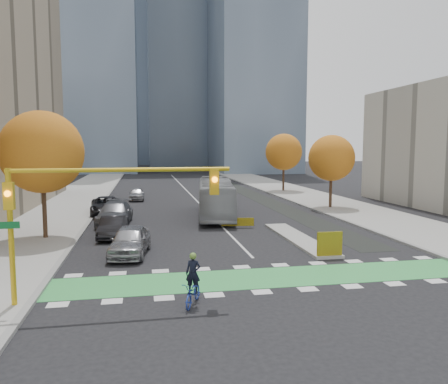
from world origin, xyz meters
name	(u,v)px	position (x,y,z in m)	size (l,w,h in m)	color
ground	(282,288)	(0.00, 0.00, 0.00)	(300.00, 300.00, 0.00)	black
sidewalk_west	(48,219)	(-13.50, 20.00, 0.07)	(7.00, 120.00, 0.15)	gray
sidewalk_east	(354,210)	(13.50, 20.00, 0.07)	(7.00, 120.00, 0.15)	gray
curb_west	(92,218)	(-10.00, 20.00, 0.07)	(0.30, 120.00, 0.16)	gray
curb_east	(319,211)	(10.00, 20.00, 0.07)	(0.30, 120.00, 0.16)	gray
bike_crossing	(272,277)	(0.00, 1.50, 0.01)	(20.00, 3.00, 0.01)	green
centre_line	(188,192)	(0.00, 40.00, 0.01)	(0.15, 70.00, 0.01)	silver
bike_lane_paint	(263,200)	(7.50, 30.00, 0.01)	(2.50, 50.00, 0.01)	black
median_island	(298,238)	(4.00, 9.00, 0.08)	(1.60, 10.00, 0.16)	gray
hazard_board	(330,244)	(4.00, 4.20, 0.80)	(1.40, 0.12, 1.30)	yellow
tower_nw	(86,19)	(-18.00, 90.00, 35.00)	(22.00, 22.00, 70.00)	#47566B
tower_nc	(183,7)	(6.00, 110.00, 45.00)	(20.00, 20.00, 90.00)	#47566B
tower_ne	(253,43)	(20.00, 85.00, 30.00)	(18.00, 24.00, 60.00)	#47566B
tower_far	(146,47)	(-4.00, 140.00, 40.00)	(26.00, 26.00, 80.00)	#47566B
tree_west	(42,152)	(-12.00, 12.00, 5.62)	(5.20, 5.20, 8.22)	#332114
tree_east_near	(331,158)	(12.00, 22.00, 4.86)	(4.40, 4.40, 7.08)	#332114
tree_east_far	(284,152)	(12.50, 38.00, 5.24)	(4.80, 4.80, 7.65)	#332114
traffic_signal_west	(83,199)	(-7.93, -0.51, 4.03)	(8.53, 0.56, 5.20)	#BF9914
cyclist	(193,288)	(-3.94, -1.33, 0.67)	(1.22, 1.85, 2.02)	navy
bus	(216,198)	(0.30, 19.27, 1.63)	(2.74, 11.70, 3.26)	#95989C
parked_car_a	(130,241)	(-6.52, 6.89, 0.81)	(1.91, 4.75, 1.62)	#929297
parked_car_b	(113,227)	(-7.79, 11.89, 0.71)	(1.49, 4.28, 1.41)	black
parked_car_c	(115,213)	(-7.95, 16.89, 0.85)	(2.39, 5.89, 1.71)	#535358
parked_car_d	(106,206)	(-9.00, 21.89, 0.79)	(2.62, 5.67, 1.58)	black
parked_car_e	(137,194)	(-6.53, 32.00, 0.70)	(1.65, 4.10, 1.40)	#9A9B9F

